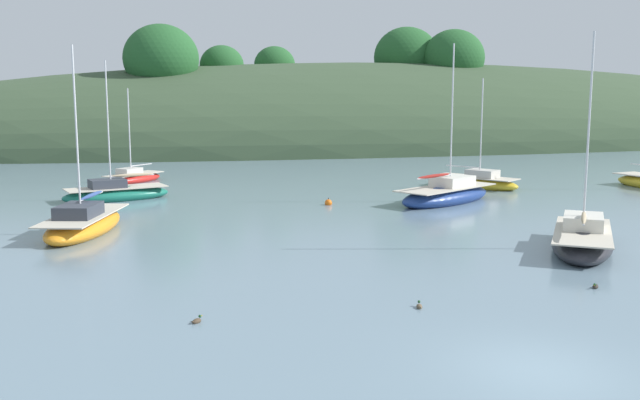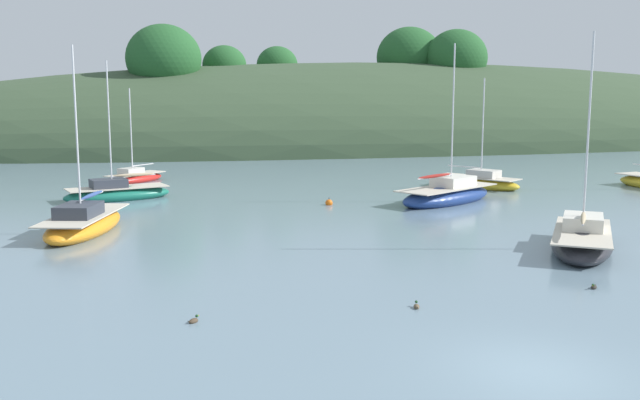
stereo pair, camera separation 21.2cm
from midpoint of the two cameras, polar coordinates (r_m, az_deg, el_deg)
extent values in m
plane|color=slate|center=(17.82, 17.60, -13.24)|extent=(400.00, 400.00, 0.00)
ellipsoid|color=#384C33|center=(92.70, 6.77, 4.52)|extent=(150.00, 36.00, 21.34)
ellipsoid|color=#235628|center=(91.97, 11.22, 11.38)|extent=(7.97, 7.24, 7.24)
ellipsoid|color=#235628|center=(86.23, -7.79, 10.90)|extent=(5.32, 4.84, 4.84)
ellipsoid|color=#235628|center=(93.67, 7.42, 11.55)|extent=(8.66, 7.88, 7.88)
ellipsoid|color=#235628|center=(81.35, -12.65, 11.27)|extent=(8.42, 7.65, 7.65)
ellipsoid|color=#235628|center=(89.66, -3.47, 11.00)|extent=(5.22, 4.75, 4.75)
ellipsoid|color=gold|center=(50.57, 12.88, 1.32)|extent=(5.43, 6.58, 1.03)
cube|color=beige|center=(50.51, 12.90, 1.84)|extent=(4.99, 6.05, 0.06)
cube|color=beige|center=(50.24, 13.43, 2.11)|extent=(2.34, 2.51, 0.56)
cylinder|color=silver|center=(50.09, 13.36, 5.75)|extent=(0.09, 0.09, 6.93)
cylinder|color=silver|center=(50.93, 11.90, 2.70)|extent=(1.57, 2.29, 0.07)
ellipsoid|color=#196B56|center=(45.40, -16.17, 0.40)|extent=(6.99, 3.96, 1.06)
cube|color=beige|center=(45.34, -16.19, 0.99)|extent=(6.43, 3.64, 0.06)
cube|color=#333842|center=(45.18, -16.86, 1.30)|extent=(2.44, 1.98, 0.57)
cylinder|color=silver|center=(44.93, -16.81, 5.92)|extent=(0.09, 0.09, 7.84)
cylinder|color=silver|center=(45.53, -14.94, 1.95)|extent=(2.70, 0.82, 0.07)
ellipsoid|color=tan|center=(45.52, -14.94, 2.01)|extent=(2.63, 0.91, 0.20)
ellipsoid|color=#232328|center=(31.36, 20.91, -3.36)|extent=(6.22, 7.26, 1.15)
cube|color=beige|center=(31.26, 20.96, -2.43)|extent=(5.73, 6.68, 0.06)
cube|color=silver|center=(31.77, 21.00, -1.70)|extent=(2.64, 2.80, 0.60)
cylinder|color=silver|center=(31.14, 21.37, 5.19)|extent=(0.09, 0.09, 8.27)
cylinder|color=silver|center=(30.00, 21.01, -1.47)|extent=(1.84, 2.48, 0.07)
ellipsoid|color=tan|center=(29.99, 21.02, -1.37)|extent=(1.87, 2.46, 0.20)
ellipsoid|color=navy|center=(43.12, 10.52, 0.25)|extent=(8.28, 6.33, 1.28)
cube|color=beige|center=(43.04, 10.54, 1.01)|extent=(7.62, 5.83, 0.06)
cube|color=silver|center=(43.53, 11.03, 1.51)|extent=(3.10, 2.80, 0.65)
cylinder|color=silver|center=(43.03, 11.01, 6.78)|extent=(0.09, 0.09, 8.65)
cylinder|color=silver|center=(41.91, 9.57, 1.89)|extent=(2.95, 1.73, 0.07)
ellipsoid|color=maroon|center=(41.90, 9.57, 1.96)|extent=(2.89, 1.78, 0.20)
ellipsoid|color=red|center=(54.30, -14.82, 1.69)|extent=(5.02, 5.07, 0.85)
cube|color=beige|center=(54.25, -14.84, 2.09)|extent=(4.62, 4.67, 0.06)
cube|color=beige|center=(53.93, -15.16, 2.30)|extent=(2.03, 2.04, 0.50)
cylinder|color=silver|center=(53.81, -15.17, 5.44)|extent=(0.09, 0.09, 6.40)
cylinder|color=silver|center=(54.80, -14.24, 2.82)|extent=(1.62, 1.65, 0.07)
ellipsoid|color=orange|center=(34.99, -18.63, -2.03)|extent=(4.53, 7.82, 1.19)
cube|color=beige|center=(34.90, -18.68, -1.16)|extent=(4.17, 7.20, 0.06)
cube|color=#333842|center=(34.30, -19.04, -0.82)|extent=(2.25, 2.74, 0.62)
cylinder|color=silver|center=(34.14, -19.21, 5.30)|extent=(0.09, 0.09, 7.93)
cylinder|color=silver|center=(35.89, -18.08, 0.31)|extent=(0.96, 3.00, 0.07)
ellipsoid|color=#2D4784|center=(35.88, -18.08, 0.39)|extent=(1.04, 2.92, 0.20)
sphere|color=orange|center=(41.51, 0.89, -0.24)|extent=(0.44, 0.44, 0.44)
cylinder|color=black|center=(41.47, 0.89, 0.12)|extent=(0.04, 0.04, 0.10)
ellipsoid|color=#473828|center=(20.65, -10.07, -9.77)|extent=(0.37, 0.36, 0.16)
sphere|color=#1E4723|center=(20.72, -9.80, -9.38)|extent=(0.09, 0.09, 0.09)
cone|color=gold|center=(20.77, -9.68, -9.35)|extent=(0.06, 0.06, 0.04)
cone|color=#473828|center=(20.54, -10.36, -9.79)|extent=(0.10, 0.10, 0.08)
ellipsoid|color=#2D2823|center=(25.56, 21.81, -6.68)|extent=(0.37, 0.36, 0.16)
sphere|color=#1E4723|center=(25.39, 21.76, -6.51)|extent=(0.09, 0.09, 0.09)
cone|color=gold|center=(25.33, 21.73, -6.56)|extent=(0.06, 0.06, 0.04)
cone|color=#2D2823|center=(25.70, 21.88, -6.53)|extent=(0.10, 0.10, 0.08)
ellipsoid|color=brown|center=(21.87, 8.22, -8.68)|extent=(0.28, 0.38, 0.16)
sphere|color=#1E4723|center=(21.98, 8.20, -8.29)|extent=(0.09, 0.09, 0.09)
cone|color=gold|center=(22.04, 8.19, -8.25)|extent=(0.05, 0.05, 0.04)
cone|color=brown|center=(21.71, 8.25, -8.72)|extent=(0.09, 0.09, 0.08)
camera|label=1|loc=(0.11, -89.83, 0.03)|focal=38.93mm
camera|label=2|loc=(0.11, 90.17, -0.03)|focal=38.93mm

